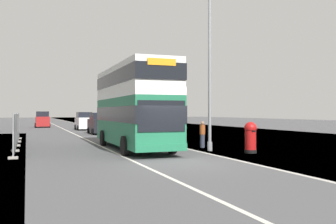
{
  "coord_description": "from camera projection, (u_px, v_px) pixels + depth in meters",
  "views": [
    {
      "loc": [
        -6.18,
        -14.94,
        2.2
      ],
      "look_at": [
        1.27,
        4.49,
        2.2
      ],
      "focal_mm": 39.55,
      "sensor_mm": 36.0,
      "label": 1
    }
  ],
  "objects": [
    {
      "name": "ground",
      "position": [
        189.0,
        162.0,
        16.47
      ],
      "size": [
        140.0,
        280.0,
        0.1
      ],
      "color": "#4C4C4F"
    },
    {
      "name": "double_decker_bus",
      "position": [
        133.0,
        106.0,
        21.99
      ],
      "size": [
        2.91,
        10.38,
        4.86
      ],
      "color": "#1E6B47",
      "rests_on": "ground"
    },
    {
      "name": "lamppost_foreground",
      "position": [
        210.0,
        75.0,
        20.91
      ],
      "size": [
        0.29,
        0.7,
        9.11
      ],
      "color": "gray",
      "rests_on": "ground"
    },
    {
      "name": "red_pillar_postbox",
      "position": [
        251.0,
        136.0,
        19.81
      ],
      "size": [
        0.67,
        0.67,
        1.67
      ],
      "color": "black",
      "rests_on": "ground"
    },
    {
      "name": "roadworks_barrier",
      "position": [
        173.0,
        133.0,
        27.24
      ],
      "size": [
        1.53,
        0.75,
        1.09
      ],
      "color": "orange",
      "rests_on": "ground"
    },
    {
      "name": "construction_site_fence",
      "position": [
        17.0,
        130.0,
        23.6
      ],
      "size": [
        0.44,
        13.8,
        2.14
      ],
      "color": "#A8AAAD",
      "rests_on": "ground"
    },
    {
      "name": "car_oncoming_near",
      "position": [
        99.0,
        124.0,
        37.08
      ],
      "size": [
        1.9,
        4.19,
        2.13
      ],
      "color": "black",
      "rests_on": "ground"
    },
    {
      "name": "car_receding_mid",
      "position": [
        84.0,
        121.0,
        45.45
      ],
      "size": [
        1.95,
        4.07,
        2.18
      ],
      "color": "silver",
      "rests_on": "ground"
    },
    {
      "name": "car_receding_far",
      "position": [
        42.0,
        120.0,
        52.93
      ],
      "size": [
        2.05,
        3.84,
        2.27
      ],
      "color": "maroon",
      "rests_on": "ground"
    },
    {
      "name": "pedestrian_at_kerb",
      "position": [
        202.0,
        134.0,
        22.76
      ],
      "size": [
        0.34,
        0.34,
        1.63
      ],
      "color": "#2D3342",
      "rests_on": "ground"
    }
  ]
}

